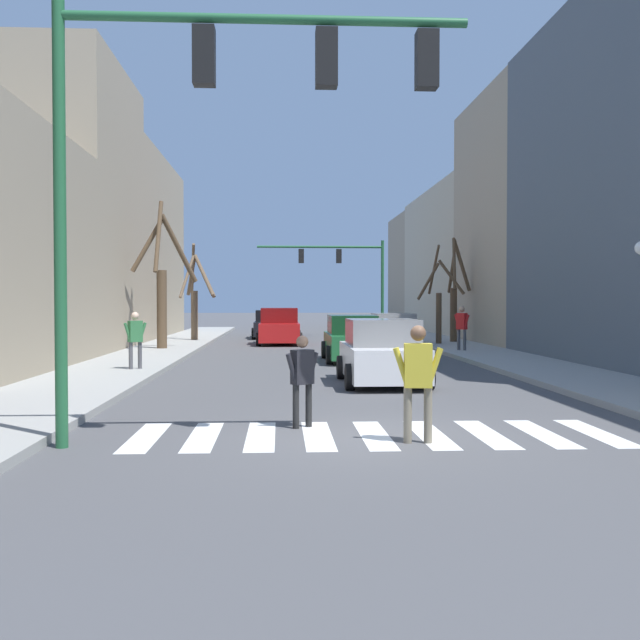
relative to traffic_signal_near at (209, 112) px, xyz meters
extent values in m
plane|color=#4C4C4F|center=(2.52, 0.64, -4.88)|extent=(240.00, 240.00, 0.00)
cube|color=tan|center=(-8.39, 20.33, 0.95)|extent=(6.00, 9.04, 11.67)
cube|color=tan|center=(-8.39, 32.10, 0.17)|extent=(6.00, 14.51, 10.12)
cube|color=tan|center=(13.44, 24.42, 1.06)|extent=(6.00, 9.52, 11.88)
cube|color=#BCB299|center=(13.44, 37.16, -0.29)|extent=(6.00, 15.97, 9.19)
cube|color=tan|center=(13.44, 49.51, -0.40)|extent=(6.00, 8.72, 8.97)
cube|color=white|center=(-1.08, 0.78, -4.88)|extent=(0.45, 2.60, 0.01)
cube|color=white|center=(-0.18, 0.78, -4.88)|extent=(0.45, 2.60, 0.01)
cube|color=white|center=(0.72, 0.78, -4.88)|extent=(0.45, 2.60, 0.01)
cube|color=white|center=(1.62, 0.78, -4.88)|extent=(0.45, 2.60, 0.01)
cube|color=white|center=(2.52, 0.78, -4.88)|extent=(0.45, 2.60, 0.01)
cube|color=white|center=(3.42, 0.78, -4.88)|extent=(0.45, 2.60, 0.01)
cube|color=white|center=(4.32, 0.78, -4.88)|extent=(0.45, 2.60, 0.01)
cube|color=white|center=(5.22, 0.78, -4.88)|extent=(0.45, 2.60, 0.01)
cube|color=white|center=(6.12, 0.78, -4.88)|extent=(0.45, 2.60, 0.01)
cylinder|color=#236038|center=(-2.14, 0.00, -1.57)|extent=(0.18, 0.18, 6.63)
cylinder|color=#236038|center=(0.82, 0.00, 1.35)|extent=(5.93, 0.14, 0.14)
cube|color=black|center=(-0.07, 0.00, 0.80)|extent=(0.32, 0.28, 0.84)
cube|color=black|center=(1.71, 0.00, 0.80)|extent=(0.32, 0.28, 0.84)
cube|color=black|center=(3.20, 0.00, 0.80)|extent=(0.32, 0.28, 0.84)
cylinder|color=#236038|center=(7.19, 33.80, -2.01)|extent=(0.18, 0.18, 5.76)
cylinder|color=#236038|center=(3.42, 33.80, 0.47)|extent=(7.53, 0.14, 0.14)
cube|color=black|center=(4.55, 33.80, -0.08)|extent=(0.32, 0.28, 0.84)
cube|color=black|center=(2.29, 33.80, -0.08)|extent=(0.32, 0.28, 0.84)
cube|color=red|center=(0.99, 25.57, -4.27)|extent=(1.91, 4.48, 0.89)
cube|color=maroon|center=(0.99, 25.57, -3.46)|extent=(1.76, 2.33, 0.72)
cylinder|color=black|center=(1.96, 24.18, -4.56)|extent=(0.22, 0.64, 0.64)
cylinder|color=black|center=(0.01, 24.18, -4.56)|extent=(0.22, 0.64, 0.64)
cylinder|color=black|center=(1.96, 26.96, -4.56)|extent=(0.22, 0.64, 0.64)
cylinder|color=black|center=(0.01, 26.96, -4.56)|extent=(0.22, 0.64, 0.64)
cube|color=white|center=(6.23, 23.22, -4.33)|extent=(1.91, 4.77, 0.76)
cube|color=gray|center=(6.23, 23.22, -3.64)|extent=(1.76, 2.48, 0.62)
cylinder|color=black|center=(5.26, 24.69, -4.56)|extent=(0.22, 0.64, 0.64)
cylinder|color=black|center=(7.21, 24.69, -4.56)|extent=(0.22, 0.64, 0.64)
cylinder|color=black|center=(5.26, 21.74, -4.56)|extent=(0.22, 0.64, 0.64)
cylinder|color=black|center=(7.21, 21.74, -4.56)|extent=(0.22, 0.64, 0.64)
cube|color=#236B38|center=(3.56, 15.23, -4.31)|extent=(1.74, 4.43, 0.80)
cube|color=#133A1E|center=(3.56, 15.23, -3.58)|extent=(1.60, 2.31, 0.65)
cylinder|color=black|center=(2.67, 16.61, -4.56)|extent=(0.22, 0.64, 0.64)
cylinder|color=black|center=(4.45, 16.61, -4.56)|extent=(0.22, 0.64, 0.64)
cylinder|color=black|center=(2.67, 13.86, -4.56)|extent=(0.22, 0.64, 0.64)
cylinder|color=black|center=(4.45, 13.86, -4.56)|extent=(0.22, 0.64, 0.64)
cube|color=white|center=(3.64, 8.02, -4.30)|extent=(1.86, 4.20, 0.82)
cube|color=gray|center=(3.64, 8.02, -3.55)|extent=(1.71, 2.18, 0.67)
cylinder|color=black|center=(2.69, 9.32, -4.56)|extent=(0.22, 0.64, 0.64)
cylinder|color=black|center=(4.59, 9.32, -4.56)|extent=(0.22, 0.64, 0.64)
cylinder|color=black|center=(2.69, 6.72, -4.56)|extent=(0.22, 0.64, 0.64)
cylinder|color=black|center=(4.59, 6.72, -4.56)|extent=(0.22, 0.64, 0.64)
cube|color=black|center=(0.56, 31.74, -4.32)|extent=(1.94, 4.73, 0.78)
cube|color=black|center=(0.56, 31.74, -3.60)|extent=(1.79, 2.46, 0.64)
cylinder|color=black|center=(1.55, 30.28, -4.56)|extent=(0.22, 0.64, 0.64)
cylinder|color=black|center=(-0.43, 30.28, -4.56)|extent=(0.22, 0.64, 0.64)
cylinder|color=black|center=(1.55, 33.21, -4.56)|extent=(0.22, 0.64, 0.64)
cylinder|color=black|center=(-0.43, 33.21, -4.56)|extent=(0.22, 0.64, 0.64)
cylinder|color=#4C4C51|center=(-3.07, 11.08, -4.34)|extent=(0.12, 0.12, 0.79)
cylinder|color=#4C4C51|center=(-3.30, 10.91, -4.34)|extent=(0.12, 0.12, 0.79)
cube|color=#337542|center=(-3.19, 11.00, -3.64)|extent=(0.44, 0.40, 0.62)
sphere|color=beige|center=(-3.19, 11.00, -3.19)|extent=(0.22, 0.22, 0.22)
cylinder|color=#337542|center=(-3.01, 11.12, -3.68)|extent=(0.27, 0.23, 0.60)
cylinder|color=#337542|center=(-3.37, 10.87, -3.68)|extent=(0.27, 0.23, 0.60)
cylinder|color=#4C4C51|center=(8.22, 18.75, -4.32)|extent=(0.12, 0.12, 0.84)
cylinder|color=#4C4C51|center=(8.40, 18.51, -4.32)|extent=(0.12, 0.12, 0.84)
cube|color=red|center=(8.31, 18.63, -3.57)|extent=(0.43, 0.47, 0.66)
sphere|color=tan|center=(8.31, 18.63, -3.09)|extent=(0.23, 0.23, 0.23)
cylinder|color=red|center=(8.17, 18.82, -3.61)|extent=(0.24, 0.29, 0.64)
cylinder|color=red|center=(8.45, 18.44, -3.61)|extent=(0.24, 0.29, 0.64)
cylinder|color=black|center=(1.51, 1.60, -4.52)|extent=(0.11, 0.11, 0.74)
cylinder|color=black|center=(1.29, 1.45, -4.52)|extent=(0.11, 0.11, 0.74)
cube|color=black|center=(1.40, 1.52, -3.86)|extent=(0.41, 0.37, 0.58)
sphere|color=#8C664C|center=(1.40, 1.52, -3.43)|extent=(0.21, 0.21, 0.21)
cylinder|color=black|center=(1.57, 1.64, -3.90)|extent=(0.25, 0.21, 0.56)
cylinder|color=black|center=(1.23, 1.40, -3.90)|extent=(0.25, 0.21, 0.56)
cylinder|color=#7A705B|center=(3.25, 0.07, -4.47)|extent=(0.12, 0.12, 0.84)
cylinder|color=#7A705B|center=(2.94, 0.09, -4.47)|extent=(0.12, 0.12, 0.84)
cube|color=gold|center=(3.09, 0.08, -3.72)|extent=(0.43, 0.27, 0.66)
sphere|color=brown|center=(3.09, 0.08, -3.23)|extent=(0.24, 0.24, 0.24)
cylinder|color=gold|center=(3.33, 0.06, -3.76)|extent=(0.29, 0.12, 0.64)
cylinder|color=gold|center=(2.86, 0.10, -3.76)|extent=(0.29, 0.12, 0.64)
cylinder|color=brown|center=(8.39, 23.37, -3.56)|extent=(0.27, 0.27, 2.35)
cylinder|color=brown|center=(8.28, 23.99, -1.29)|extent=(0.33, 1.34, 2.30)
cylinder|color=brown|center=(8.96, 23.29, -1.66)|extent=(1.26, 0.33, 1.67)
cylinder|color=brown|center=(7.98, 23.83, -1.85)|extent=(0.91, 1.06, 1.77)
cylinder|color=brown|center=(-3.33, 27.36, -3.49)|extent=(0.35, 0.35, 2.49)
cylinder|color=brown|center=(-2.78, 26.74, -1.48)|extent=(1.19, 1.45, 2.15)
cylinder|color=brown|center=(-2.77, 26.82, -1.50)|extent=(1.26, 1.30, 2.26)
cylinder|color=brown|center=(-3.61, 26.57, -1.53)|extent=(0.63, 1.72, 2.23)
cylinder|color=brown|center=(-3.52, 28.29, -1.09)|extent=(0.48, 1.98, 2.56)
cylinder|color=brown|center=(-3.53, 27.65, -1.54)|extent=(0.56, 0.75, 1.90)
cylinder|color=brown|center=(-3.91, 20.53, -3.10)|extent=(0.42, 0.42, 3.26)
cylinder|color=brown|center=(-4.49, 20.38, -0.48)|extent=(1.33, 0.51, 2.24)
cylinder|color=brown|center=(-3.92, 19.82, -0.11)|extent=(0.20, 1.57, 3.04)
cylinder|color=brown|center=(-3.25, 20.99, -0.54)|extent=(1.49, 1.15, 2.90)
cylinder|color=brown|center=(9.44, 24.87, -3.43)|extent=(0.34, 0.34, 2.60)
cylinder|color=brown|center=(9.33, 24.31, -0.97)|extent=(0.36, 1.27, 2.57)
cylinder|color=brown|center=(9.88, 25.06, -1.01)|extent=(1.05, 0.56, 2.56)
cylinder|color=brown|center=(9.53, 25.72, -1.42)|extent=(0.31, 1.81, 1.88)
camera|label=1|loc=(1.03, -11.00, -2.74)|focal=42.00mm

